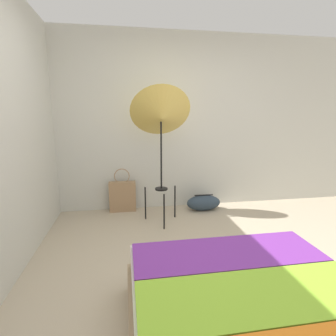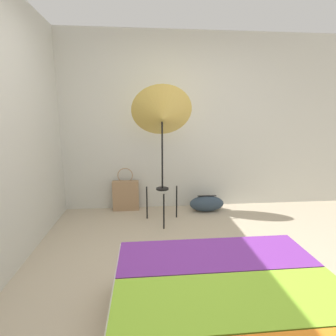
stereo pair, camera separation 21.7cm
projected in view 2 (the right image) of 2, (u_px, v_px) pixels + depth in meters
The scene contains 6 objects.
ground_plane at pixel (200, 292), 2.16m from camera, with size 14.00×14.00×0.00m, color tan.
wall_back at pixel (172, 123), 3.93m from camera, with size 8.00×0.05×2.60m.
wall_side_left at pixel (25, 127), 2.71m from camera, with size 0.05×8.00×2.60m.
photo_umbrella at pixel (162, 116), 3.29m from camera, with size 0.78×0.60×1.78m.
tote_bag at pixel (126, 195), 3.95m from camera, with size 0.39×0.11×0.65m.
duffel_bag at pixel (207, 204), 3.92m from camera, with size 0.51×0.23×0.24m.
Camera 2 is at (-0.44, -1.87, 1.44)m, focal length 28.00 mm.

